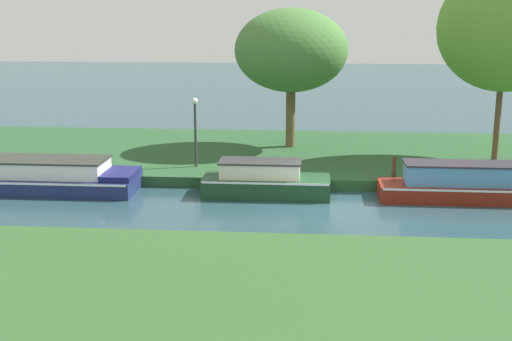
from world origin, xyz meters
TOP-DOWN VIEW (x-y plane):
  - ground_plane at (0.00, 0.00)m, footprint 120.00×120.00m
  - riverbank_far at (0.00, 7.00)m, footprint 72.00×10.00m
  - riverbank_near at (0.00, -9.00)m, footprint 72.00×10.00m
  - navy_barge at (-10.02, 1.20)m, footprint 6.67×2.19m
  - maroon_narrowboat at (5.08, 1.20)m, footprint 6.00×1.60m
  - forest_cruiser at (-2.04, 1.20)m, footprint 4.42×1.61m
  - willow_tree_left at (-1.38, 7.79)m, footprint 4.86×4.62m
  - willow_tree_centre at (7.00, 5.90)m, footprint 5.25×4.64m
  - lamp_post at (-4.90, 3.75)m, footprint 0.24×0.24m
  - mooring_post_near at (2.54, 2.39)m, footprint 0.15×0.15m

SIDE VIEW (x-z plane):
  - ground_plane at x=0.00m, z-range 0.00..0.00m
  - riverbank_far at x=0.00m, z-range 0.00..0.40m
  - riverbank_near at x=0.00m, z-range 0.00..0.40m
  - navy_barge at x=-10.02m, z-range -0.07..1.12m
  - forest_cruiser at x=-2.04m, z-range -0.10..1.16m
  - maroon_narrowboat at x=5.08m, z-range -0.08..1.22m
  - mooring_post_near at x=2.54m, z-range 0.40..1.23m
  - lamp_post at x=-4.90m, z-range 0.76..3.44m
  - willow_tree_left at x=-1.38m, z-range 1.61..7.65m
  - willow_tree_centre at x=7.00m, z-range 1.78..9.49m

